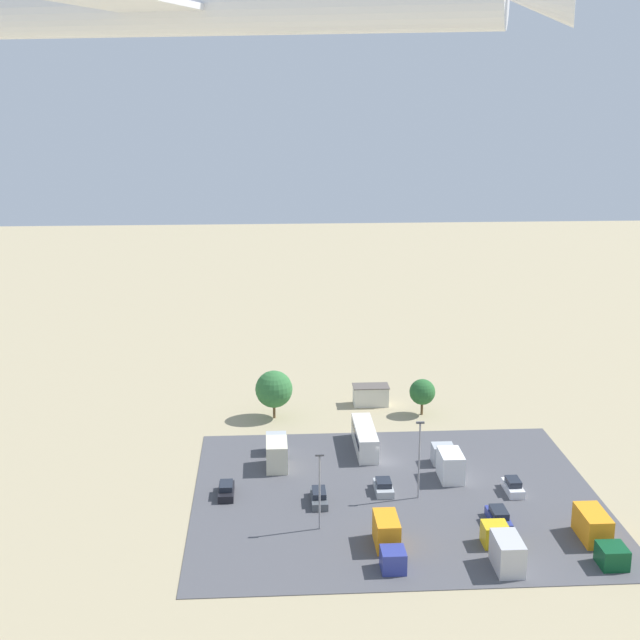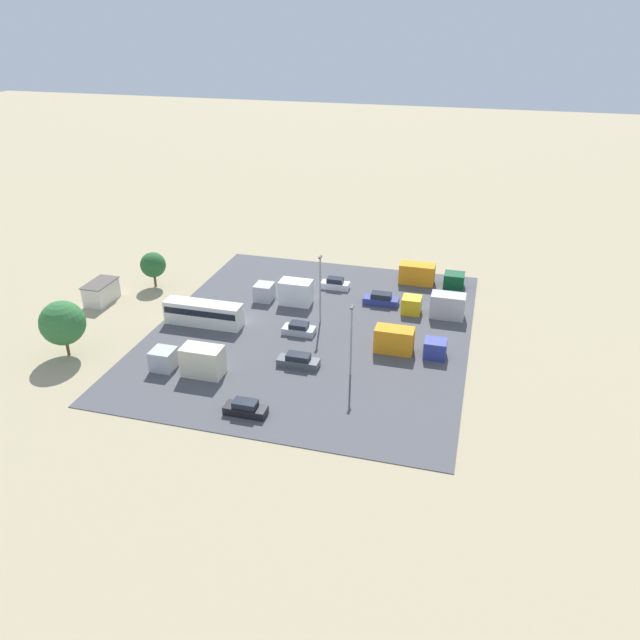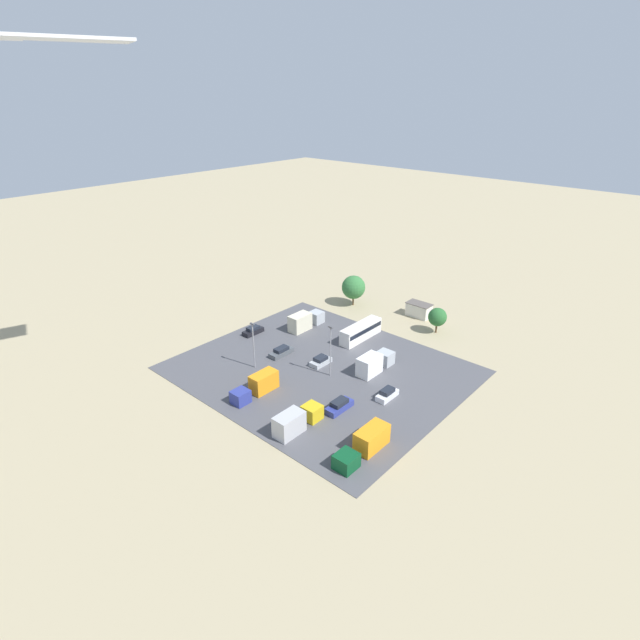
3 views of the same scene
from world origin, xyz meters
TOP-DOWN VIEW (x-y plane):
  - ground_plane at (0.00, 0.00)m, footprint 400.00×400.00m
  - parking_lot_surface at (0.00, 9.59)m, footprint 45.41×38.70m
  - shed_building at (-0.65, -20.69)m, footprint 5.20×3.01m
  - bus at (2.05, -4.15)m, footprint 2.47×10.08m
  - parked_car_0 at (1.27, 8.26)m, footprint 1.95×4.00m
  - parked_car_1 at (-9.82, 16.58)m, footprint 1.86×4.79m
  - parked_car_2 at (19.05, 8.13)m, footprint 1.72×4.31m
  - parked_car_3 at (-13.38, 9.25)m, footprint 1.71×4.08m
  - parked_car_4 at (8.74, 10.48)m, footprint 1.76×4.74m
  - parked_truck_0 at (2.59, 21.71)m, footprint 2.33×8.35m
  - parked_truck_1 at (-8.29, 24.28)m, footprint 2.48×8.10m
  - parked_truck_2 at (-6.99, 4.03)m, footprint 2.59×7.98m
  - parked_truck_3 at (-18.47, 21.83)m, footprint 2.58×9.33m
  - parked_truck_4 at (13.25, -0.44)m, footprint 2.54×8.33m
  - tree_near_shed at (-7.37, -16.22)m, footprint 3.63×3.63m
  - tree_apron_mid at (13.37, -16.20)m, footprint 5.16×5.16m
  - light_pole_lot_centre at (9.05, 16.58)m, footprint 0.90×0.28m
  - light_pole_lot_edge at (-2.40, 10.00)m, footprint 0.90×0.28m

SIDE VIEW (x-z plane):
  - ground_plane at x=0.00m, z-range 0.00..0.00m
  - parking_lot_surface at x=0.00m, z-range 0.00..0.08m
  - parked_car_0 at x=1.27m, z-range -0.04..1.40m
  - parked_car_4 at x=8.74m, z-range -0.04..1.45m
  - parked_car_2 at x=19.05m, z-range -0.05..1.46m
  - parked_car_3 at x=-13.38m, z-range -0.05..1.56m
  - parked_car_1 at x=-9.82m, z-range -0.06..1.60m
  - parked_truck_3 at x=-18.47m, z-range -0.04..2.89m
  - parked_truck_0 at x=2.59m, z-range -0.05..2.95m
  - shed_building at x=-0.65m, z-range 0.01..2.90m
  - parked_truck_1 at x=-8.29m, z-range -0.05..3.12m
  - parked_truck_2 at x=-6.99m, z-range -0.06..3.26m
  - parked_truck_4 at x=13.25m, z-range -0.06..3.30m
  - bus at x=2.05m, z-range 0.20..3.22m
  - tree_near_shed at x=-7.37m, z-range 0.76..5.93m
  - tree_apron_mid at x=13.37m, z-range 0.81..7.61m
  - light_pole_lot_centre at x=9.05m, z-range 0.51..8.88m
  - light_pole_lot_edge at x=-2.40m, z-range 0.51..9.57m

